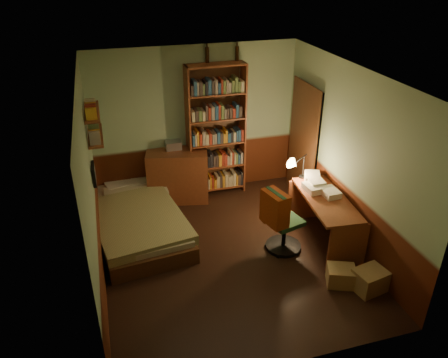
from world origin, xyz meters
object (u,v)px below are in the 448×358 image
object	(u,v)px
dresser	(178,176)
office_chair	(285,222)
bookshelf	(216,132)
bed	(137,212)
desk_lamp	(304,162)
cardboard_box_a	(370,280)
mini_stereo	(173,145)
desk	(324,220)
cardboard_box_b	(341,276)

from	to	relation	value
dresser	office_chair	bearing A→B (deg)	-44.46
bookshelf	office_chair	bearing A→B (deg)	-77.72
office_chair	bed	bearing A→B (deg)	137.26
desk_lamp	cardboard_box_a	xyz separation A→B (m)	(0.15, -1.83, -0.87)
mini_stereo	desk_lamp	bearing A→B (deg)	-35.73
mini_stereo	cardboard_box_a	distance (m)	3.77
bed	desk	distance (m)	2.84
office_chair	bookshelf	bearing A→B (deg)	89.45
desk_lamp	office_chair	world-z (taller)	desk_lamp
desk_lamp	cardboard_box_a	distance (m)	2.03
bookshelf	cardboard_box_a	size ratio (longest dim) A/B	5.82
dresser	cardboard_box_b	size ratio (longest dim) A/B	2.88
bed	desk_lamp	distance (m)	2.69
cardboard_box_a	dresser	bearing A→B (deg)	122.78
desk	office_chair	bearing A→B (deg)	-174.70
bed	mini_stereo	bearing A→B (deg)	43.94
dresser	cardboard_box_a	distance (m)	3.56
mini_stereo	cardboard_box_b	bearing A→B (deg)	-60.70
bed	cardboard_box_a	bearing A→B (deg)	-45.09
desk_lamp	bed	bearing A→B (deg)	-164.20
desk_lamp	office_chair	bearing A→B (deg)	-105.53
mini_stereo	cardboard_box_b	size ratio (longest dim) A/B	0.74
dresser	office_chair	xyz separation A→B (m)	(1.21, -1.85, 0.00)
dresser	mini_stereo	bearing A→B (deg)	116.34
bed	desk	bearing A→B (deg)	-28.18
bed	mini_stereo	xyz separation A→B (m)	(0.77, 0.92, 0.65)
desk	cardboard_box_a	size ratio (longest dim) A/B	3.51
bed	bookshelf	xyz separation A→B (m)	(1.51, 0.88, 0.82)
bed	cardboard_box_a	xyz separation A→B (m)	(2.72, -2.19, -0.19)
bed	cardboard_box_b	xyz separation A→B (m)	(2.42, -1.99, -0.21)
desk	office_chair	distance (m)	0.63
bookshelf	cardboard_box_a	distance (m)	3.45
desk_lamp	dresser	bearing A→B (deg)	170.72
desk	cardboard_box_b	bearing A→B (deg)	-97.32
bed	desk_lamp	world-z (taller)	desk_lamp
desk	desk_lamp	world-z (taller)	desk_lamp
desk_lamp	mini_stereo	bearing A→B (deg)	168.45
dresser	desk	bearing A→B (deg)	-32.81
dresser	cardboard_box_b	world-z (taller)	dresser
desk_lamp	cardboard_box_b	xyz separation A→B (m)	(-0.15, -1.62, -0.89)
dresser	cardboard_box_a	bearing A→B (deg)	-44.69
bed	mini_stereo	world-z (taller)	mini_stereo
cardboard_box_b	dresser	bearing A→B (deg)	120.29
bookshelf	desk	world-z (taller)	bookshelf
dresser	bed	bearing A→B (deg)	-122.57
desk	bookshelf	bearing A→B (deg)	125.30
mini_stereo	cardboard_box_a	bearing A→B (deg)	-58.24
cardboard_box_a	cardboard_box_b	distance (m)	0.36
cardboard_box_b	desk_lamp	bearing A→B (deg)	84.68
bed	mini_stereo	distance (m)	1.36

